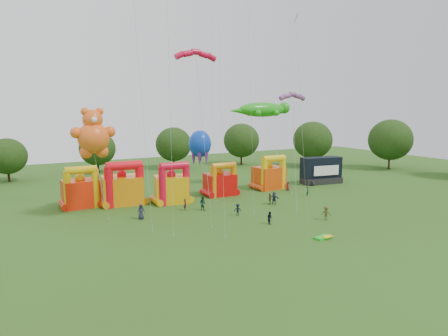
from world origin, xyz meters
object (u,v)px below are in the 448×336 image
bouncy_castle_0 (81,191)px  teddy_bear_kite (95,143)px  octopus_kite (204,162)px  spectator_0 (141,212)px  gecko_kite (267,124)px  spectator_4 (270,199)px  bouncy_castle_2 (172,187)px  stage_trailer (321,171)px

bouncy_castle_0 → teddy_bear_kite: teddy_bear_kite is taller
octopus_kite → spectator_0: (-14.05, -11.05, -4.16)m
bouncy_castle_0 → spectator_0: 11.77m
gecko_kite → spectator_4: size_ratio=9.20×
bouncy_castle_2 → gecko_kite: bearing=11.1°
bouncy_castle_2 → stage_trailer: bearing=2.8°
stage_trailer → gecko_kite: gecko_kite is taller
bouncy_castle_0 → bouncy_castle_2: size_ratio=0.97×
bouncy_castle_2 → octopus_kite: 9.12m
teddy_bear_kite → spectator_0: (4.80, -2.88, -8.76)m
spectator_0 → bouncy_castle_0: bearing=125.3°
stage_trailer → spectator_0: 37.71m
teddy_bear_kite → octopus_kite: 21.05m
stage_trailer → teddy_bear_kite: size_ratio=0.56×
bouncy_castle_0 → stage_trailer: bouncy_castle_0 is taller
teddy_bear_kite → spectator_4: size_ratio=8.63×
octopus_kite → teddy_bear_kite: bearing=-156.6°
spectator_0 → spectator_4: size_ratio=1.19×
bouncy_castle_2 → gecko_kite: gecko_kite is taller
bouncy_castle_0 → stage_trailer: size_ratio=0.76×
teddy_bear_kite → spectator_4: bearing=-9.8°
bouncy_castle_0 → spectator_4: 27.29m
gecko_kite → octopus_kite: bearing=176.5°
bouncy_castle_2 → spectator_4: (12.37, -7.71, -1.57)m
spectator_0 → teddy_bear_kite: bearing=154.9°
spectator_0 → spectator_4: bearing=2.2°
spectator_4 → spectator_0: bearing=-42.0°
bouncy_castle_2 → octopus_kite: (7.41, 4.56, 2.75)m
stage_trailer → spectator_0: (-36.84, -7.96, -1.41)m
bouncy_castle_2 → bouncy_castle_0: bearing=163.4°
bouncy_castle_0 → octopus_kite: bearing=2.5°
bouncy_castle_2 → teddy_bear_kite: bearing=-162.5°
bouncy_castle_0 → spectator_0: bearing=-60.6°
stage_trailer → gecko_kite: size_ratio=0.53×
bouncy_castle_0 → spectator_4: (24.75, -11.40, -1.49)m
bouncy_castle_0 → spectator_4: size_ratio=3.68×
octopus_kite → spectator_0: size_ratio=5.70×
bouncy_castle_2 → spectator_0: (-6.63, -6.49, -1.41)m
bouncy_castle_2 → stage_trailer: size_ratio=0.79×
bouncy_castle_2 → spectator_0: bouncy_castle_2 is taller
teddy_bear_kite → gecko_kite: size_ratio=0.94×
stage_trailer → spectator_4: (-17.83, -9.18, -1.57)m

